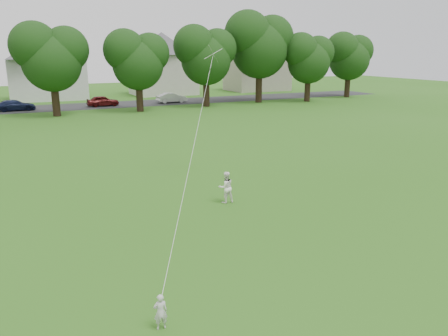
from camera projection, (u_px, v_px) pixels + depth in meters
name	position (u px, v px, depth m)	size (l,w,h in m)	color
ground	(189.00, 264.00, 13.23)	(160.00, 160.00, 0.00)	#2C6216
street	(56.00, 108.00, 49.83)	(90.00, 7.00, 0.01)	#2D2D30
toddler	(160.00, 312.00, 10.05)	(0.33, 0.21, 0.89)	silver
older_boy	(226.00, 187.00, 18.46)	(0.66, 0.52, 1.36)	white
kite	(196.00, 134.00, 15.57)	(3.64, 6.20, 14.15)	white
tree_row	(77.00, 49.00, 43.35)	(80.83, 8.98, 11.33)	black
house_row	(44.00, 60.00, 57.16)	(77.64, 14.00, 10.51)	silver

